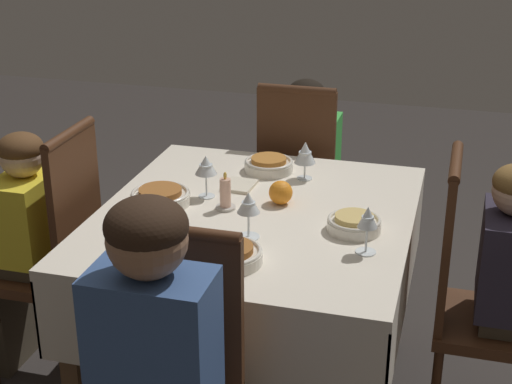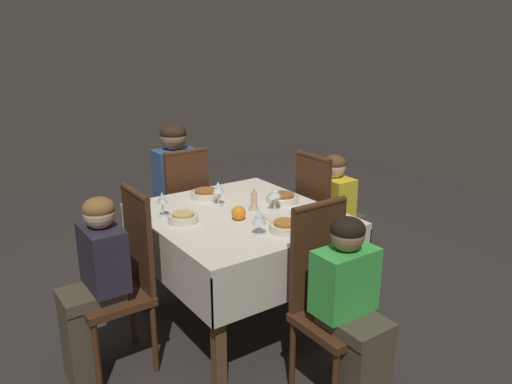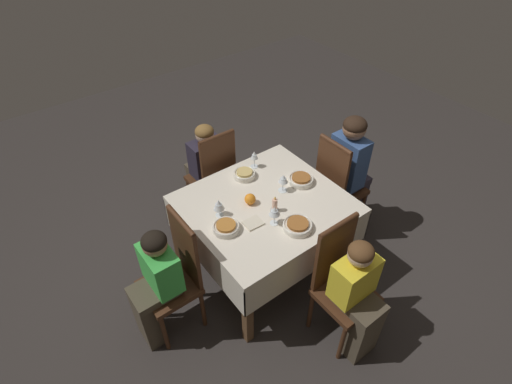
{
  "view_description": "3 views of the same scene",
  "coord_description": "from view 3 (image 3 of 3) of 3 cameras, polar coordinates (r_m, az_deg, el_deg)",
  "views": [
    {
      "loc": [
        2.36,
        0.65,
        1.84
      ],
      "look_at": [
        0.06,
        0.02,
        0.84
      ],
      "focal_mm": 55.0,
      "sensor_mm": 36.0,
      "label": 1
    },
    {
      "loc": [
        -2.39,
        1.53,
        1.78
      ],
      "look_at": [
        -0.07,
        -0.07,
        0.88
      ],
      "focal_mm": 35.0,
      "sensor_mm": 36.0,
      "label": 2
    },
    {
      "loc": [
        -1.38,
        -1.71,
        2.77
      ],
      "look_at": [
        -0.08,
        0.01,
        0.89
      ],
      "focal_mm": 28.0,
      "sensor_mm": 36.0,
      "label": 3
    }
  ],
  "objects": [
    {
      "name": "dining_table",
      "position": [
        3.06,
        1.33,
        -2.93
      ],
      "size": [
        1.16,
        1.06,
        0.74
      ],
      "color": "silver",
      "rests_on": "ground_plane"
    },
    {
      "name": "orange_fruit",
      "position": [
        2.96,
        -0.85,
        -1.02
      ],
      "size": [
        0.08,
        0.08,
        0.08
      ],
      "primitive_type": "sphere",
      "color": "orange",
      "rests_on": "dining_table"
    },
    {
      "name": "person_child_green",
      "position": [
        2.83,
        -14.28,
        -12.65
      ],
      "size": [
        0.33,
        0.3,
        0.98
      ],
      "rotation": [
        0.0,
        0.0,
        -1.57
      ],
      "color": "#4C4233",
      "rests_on": "ground_plane"
    },
    {
      "name": "ground_plane",
      "position": [
        3.54,
        1.16,
        -10.44
      ],
      "size": [
        8.0,
        8.0,
        0.0
      ],
      "primitive_type": "plane",
      "color": "#332D2B"
    },
    {
      "name": "bowl_east",
      "position": [
        3.18,
        6.44,
        1.8
      ],
      "size": [
        0.2,
        0.2,
        0.06
      ],
      "color": "silver",
      "rests_on": "dining_table"
    },
    {
      "name": "bowl_south",
      "position": [
        2.8,
        5.97,
        -4.77
      ],
      "size": [
        0.21,
        0.21,
        0.06
      ],
      "color": "silver",
      "rests_on": "dining_table"
    },
    {
      "name": "chair_north",
      "position": [
        3.59,
        -6.05,
        2.38
      ],
      "size": [
        0.36,
        0.37,
        1.01
      ],
      "rotation": [
        0.0,
        0.0,
        3.14
      ],
      "color": "#472816",
      "rests_on": "ground_plane"
    },
    {
      "name": "chair_west",
      "position": [
        2.87,
        -11.27,
        -11.24
      ],
      "size": [
        0.37,
        0.36,
        1.01
      ],
      "rotation": [
        0.0,
        0.0,
        -1.57
      ],
      "color": "#472816",
      "rests_on": "ground_plane"
    },
    {
      "name": "wine_glass_east",
      "position": [
        3.03,
        3.92,
        1.84
      ],
      "size": [
        0.07,
        0.07,
        0.16
      ],
      "color": "white",
      "rests_on": "dining_table"
    },
    {
      "name": "person_child_yellow",
      "position": [
        2.78,
        14.47,
        -14.21
      ],
      "size": [
        0.3,
        0.33,
        0.98
      ],
      "color": "#4C4233",
      "rests_on": "ground_plane"
    },
    {
      "name": "person_adult_denim",
      "position": [
        3.57,
        13.41,
        3.6
      ],
      "size": [
        0.34,
        0.3,
        1.16
      ],
      "rotation": [
        0.0,
        0.0,
        1.57
      ],
      "color": "#383342",
      "rests_on": "ground_plane"
    },
    {
      "name": "wine_glass_south",
      "position": [
        2.76,
        2.65,
        -2.79
      ],
      "size": [
        0.08,
        0.08,
        0.16
      ],
      "color": "white",
      "rests_on": "dining_table"
    },
    {
      "name": "chair_south",
      "position": [
        2.84,
        11.93,
        -12.14
      ],
      "size": [
        0.36,
        0.37,
        1.01
      ],
      "color": "#472816",
      "rests_on": "ground_plane"
    },
    {
      "name": "chair_east",
      "position": [
        3.55,
        11.47,
        1.15
      ],
      "size": [
        0.37,
        0.36,
        1.01
      ],
      "rotation": [
        0.0,
        0.0,
        1.57
      ],
      "color": "#472816",
      "rests_on": "ground_plane"
    },
    {
      "name": "bowl_north",
      "position": [
        3.21,
        -1.65,
        2.59
      ],
      "size": [
        0.18,
        0.18,
        0.06
      ],
      "color": "silver",
      "rests_on": "dining_table"
    },
    {
      "name": "bowl_west",
      "position": [
        2.78,
        -4.29,
        -5.02
      ],
      "size": [
        0.19,
        0.19,
        0.06
      ],
      "color": "silver",
      "rests_on": "dining_table"
    },
    {
      "name": "candle_centerpiece",
      "position": [
        2.9,
        2.75,
        -1.96
      ],
      "size": [
        0.07,
        0.07,
        0.14
      ],
      "color": "beige",
      "rests_on": "dining_table"
    },
    {
      "name": "wine_glass_north",
      "position": [
        3.26,
        -0.25,
        5.21
      ],
      "size": [
        0.06,
        0.06,
        0.15
      ],
      "color": "white",
      "rests_on": "dining_table"
    },
    {
      "name": "napkin_red_folded",
      "position": [
        2.83,
        -0.41,
        -4.45
      ],
      "size": [
        0.14,
        0.11,
        0.01
      ],
      "rotation": [
        0.0,
        0.0,
        -0.05
      ],
      "color": "beige",
      "rests_on": "dining_table"
    },
    {
      "name": "wine_glass_west",
      "position": [
        2.84,
        -5.36,
        -1.85
      ],
      "size": [
        0.08,
        0.08,
        0.15
      ],
      "color": "white",
      "rests_on": "dining_table"
    },
    {
      "name": "person_child_dark",
      "position": [
        3.7,
        -7.44,
        3.81
      ],
      "size": [
        0.3,
        0.33,
        1.0
      ],
      "rotation": [
        0.0,
        0.0,
        3.14
      ],
      "color": "#4C4233",
      "rests_on": "ground_plane"
    }
  ]
}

